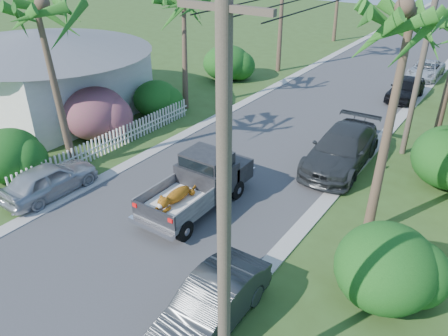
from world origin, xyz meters
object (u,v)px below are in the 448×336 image
Objects in this scene: utility_pole_a at (224,231)px; parked_car_rn at (211,305)px; parked_car_rm at (341,149)px; palm_l_a at (40,5)px; parked_car_rd at (426,70)px; palm_r_a at (411,11)px; pickup_truck at (203,180)px; house_left at (45,75)px; utility_pole_b at (423,57)px; parked_car_rf at (406,89)px; parked_car_ln at (49,180)px.

parked_car_rn is at bearing 134.29° from utility_pole_a.
parked_car_rm is (-0.58, 10.60, 0.14)m from parked_car_rn.
palm_l_a is at bearing 159.93° from parked_car_rn.
parked_car_rn is 0.97× the size of parked_car_rd.
parked_car_rn is 0.50× the size of palm_l_a.
palm_r_a reaches higher than parked_car_rn.
pickup_truck reaches higher than parked_car_rn.
utility_pole_a is at bearing -46.94° from parked_car_rn.
house_left reaches higher than parked_car_rn.
parked_car_rd is (0.00, 16.31, -0.23)m from parked_car_rm.
palm_r_a is 7.58m from utility_pole_b.
house_left is (-13.39, 2.90, 1.11)m from pickup_truck.
parked_car_rd is at bearing 94.03° from utility_pole_a.
parked_car_ln is at bearing -111.68° from parked_car_rf.
parked_car_ln reaches higher than parked_car_rd.
utility_pole_a reaches higher than parked_car_rm.
parked_car_ln is 11.74m from utility_pole_a.
utility_pole_a is (2.00, -22.87, 3.92)m from parked_car_rf.
parked_car_rf is 23.29m from utility_pole_a.
parked_car_rd is at bearing 81.80° from pickup_truck.
parked_car_rn is at bearing -86.58° from parked_car_rf.
parked_car_rf is 0.49× the size of palm_l_a.
pickup_truck is 10.92m from utility_pole_b.
palm_r_a reaches higher than parked_car_rm.
utility_pole_b is at bearing 95.71° from palm_r_a.
parked_car_rm is at bearing 35.75° from palm_l_a.
parked_car_rn is 0.46× the size of utility_pole_a.
parked_car_rd is at bearing 91.88° from parked_car_rf.
parked_car_rf is (-0.58, 21.41, 0.00)m from parked_car_rn.
parked_car_ln is at bearing -137.40° from parked_car_rm.
utility_pole_b is (18.60, 6.00, 2.48)m from house_left.
pickup_truck reaches higher than parked_car_ln.
parked_car_rm is 5.19m from utility_pole_b.
house_left is (-16.60, -19.37, 1.53)m from parked_car_rd.
palm_l_a reaches higher than pickup_truck.
parked_car_rd is 26.12m from palm_l_a.
pickup_truck is 13.75m from house_left.
utility_pole_b reaches higher than pickup_truck.
parked_car_rn is 9.63m from palm_r_a.
pickup_truck is at bearing -120.34° from utility_pole_b.
house_left is at bearing -130.45° from parked_car_rd.
pickup_truck is at bearing -121.69° from parked_car_rm.
utility_pole_a is at bearing -22.96° from palm_l_a.
parked_car_rf is at bearing 39.88° from house_left.
utility_pole_a is at bearing -85.82° from parked_car_rd.
parked_car_ln is (-8.60, -8.90, -0.16)m from parked_car_rm.
palm_l_a is at bearing -116.85° from parked_car_rf.
palm_l_a is 0.94× the size of palm_r_a.
house_left is (-8.00, 5.84, 1.45)m from parked_car_ln.
parked_car_rn is 0.46× the size of house_left.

